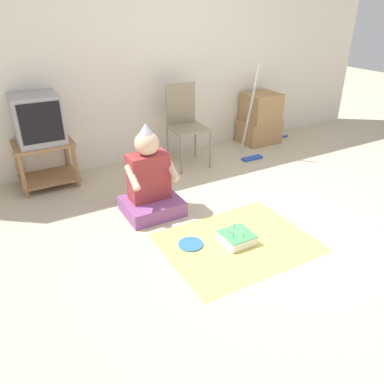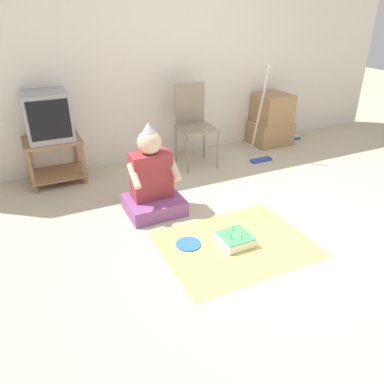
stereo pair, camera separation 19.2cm
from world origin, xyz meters
TOP-DOWN VIEW (x-y plane):
  - ground_plane at (0.00, 0.00)m, footprint 16.00×16.00m
  - wall_back at (0.00, 2.17)m, footprint 6.40×0.06m
  - tv_stand at (-1.58, 1.91)m, footprint 0.59×0.46m
  - tv at (-1.58, 1.91)m, footprint 0.45×0.44m
  - folding_chair at (0.02, 1.74)m, footprint 0.44×0.45m
  - cardboard_box_stack at (1.29, 1.90)m, footprint 0.52×0.43m
  - dust_mop at (0.81, 1.48)m, footprint 0.28×0.30m
  - book_pile at (1.73, 1.92)m, footprint 0.20×0.14m
  - person_seated at (-0.85, 0.83)m, footprint 0.52×0.46m
  - party_cloth at (-0.43, -0.01)m, footprint 1.22×0.95m
  - birthday_cake at (-0.43, -0.00)m, footprint 0.26×0.26m
  - paper_plate at (-0.79, 0.15)m, footprint 0.21×0.21m

SIDE VIEW (x-z plane):
  - ground_plane at x=0.00m, z-range 0.00..0.00m
  - party_cloth at x=-0.43m, z-range 0.00..0.01m
  - paper_plate at x=-0.79m, z-range 0.01..0.02m
  - book_pile at x=1.73m, z-range 0.00..0.05m
  - birthday_cake at x=-0.43m, z-range -0.02..0.12m
  - tv_stand at x=-1.58m, z-range 0.05..0.54m
  - person_seated at x=-0.85m, z-range -0.14..0.73m
  - dust_mop at x=0.81m, z-range -0.25..0.91m
  - cardboard_box_stack at x=1.29m, z-range -0.01..0.68m
  - folding_chair at x=0.02m, z-range 0.07..1.03m
  - tv at x=-1.58m, z-range 0.49..0.99m
  - wall_back at x=0.00m, z-range 0.00..2.55m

